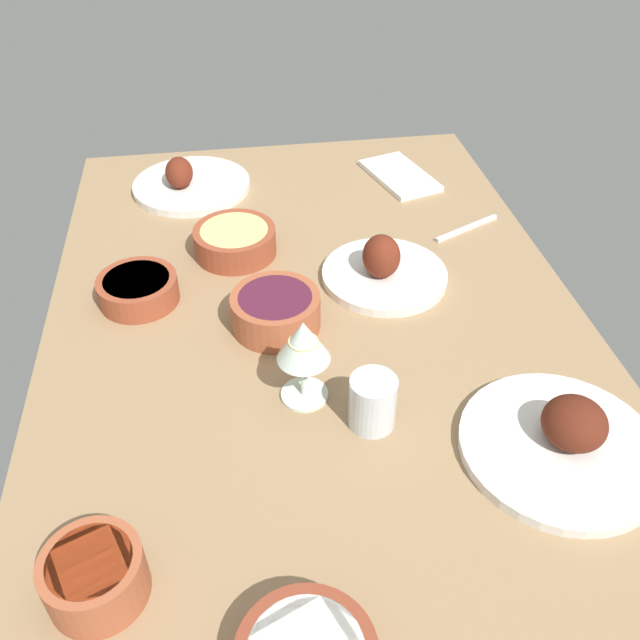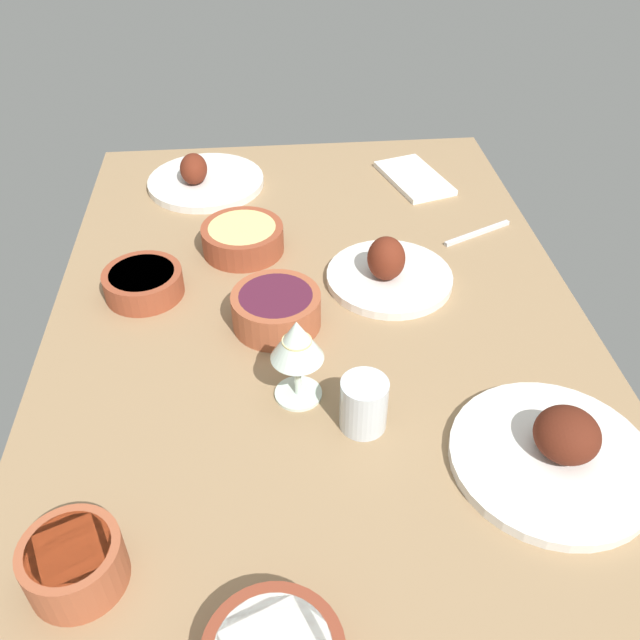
% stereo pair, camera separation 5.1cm
% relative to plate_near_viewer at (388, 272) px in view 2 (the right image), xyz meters
% --- Properties ---
extents(dining_table, '(1.40, 0.90, 0.04)m').
position_rel_plate_near_viewer_xyz_m(dining_table, '(0.12, -0.13, -0.04)').
color(dining_table, '#937551').
rests_on(dining_table, ground).
extents(plate_near_viewer, '(0.23, 0.23, 0.09)m').
position_rel_plate_near_viewer_xyz_m(plate_near_viewer, '(0.00, 0.00, 0.00)').
color(plate_near_viewer, silver).
rests_on(plate_near_viewer, dining_table).
extents(plate_center_main, '(0.27, 0.27, 0.08)m').
position_rel_plate_near_viewer_xyz_m(plate_center_main, '(0.42, 0.15, -0.00)').
color(plate_center_main, silver).
rests_on(plate_center_main, dining_table).
extents(plate_far_side, '(0.25, 0.25, 0.08)m').
position_rel_plate_near_viewer_xyz_m(plate_far_side, '(-0.39, -0.34, -0.01)').
color(plate_far_side, silver).
rests_on(plate_far_side, dining_table).
extents(bowl_soup, '(0.14, 0.14, 0.05)m').
position_rel_plate_near_viewer_xyz_m(bowl_soup, '(-0.00, -0.43, 0.00)').
color(bowl_soup, brown).
rests_on(bowl_soup, dining_table).
extents(bowl_onions, '(0.15, 0.15, 0.06)m').
position_rel_plate_near_viewer_xyz_m(bowl_onions, '(0.10, -0.20, 0.01)').
color(bowl_onions, '#A35133').
rests_on(bowl_onions, dining_table).
extents(bowl_sauce, '(0.11, 0.11, 0.06)m').
position_rel_plate_near_viewer_xyz_m(bowl_sauce, '(0.53, -0.45, 0.01)').
color(bowl_sauce, '#A35133').
rests_on(bowl_sauce, dining_table).
extents(bowl_potatoes, '(0.15, 0.15, 0.05)m').
position_rel_plate_near_viewer_xyz_m(bowl_potatoes, '(-0.13, -0.26, 0.01)').
color(bowl_potatoes, brown).
rests_on(bowl_potatoes, dining_table).
extents(wine_glass, '(0.08, 0.08, 0.14)m').
position_rel_plate_near_viewer_xyz_m(wine_glass, '(0.27, -0.18, 0.08)').
color(wine_glass, silver).
rests_on(wine_glass, dining_table).
extents(water_tumbler, '(0.07, 0.07, 0.08)m').
position_rel_plate_near_viewer_xyz_m(water_tumbler, '(0.33, -0.09, 0.02)').
color(water_tumbler, silver).
rests_on(water_tumbler, dining_table).
extents(folded_napkin, '(0.21, 0.16, 0.01)m').
position_rel_plate_near_viewer_xyz_m(folded_napkin, '(-0.37, 0.12, -0.02)').
color(folded_napkin, white).
rests_on(folded_napkin, dining_table).
extents(fork_loose, '(0.08, 0.15, 0.01)m').
position_rel_plate_near_viewer_xyz_m(fork_loose, '(-0.14, 0.20, -0.02)').
color(fork_loose, silver).
rests_on(fork_loose, dining_table).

